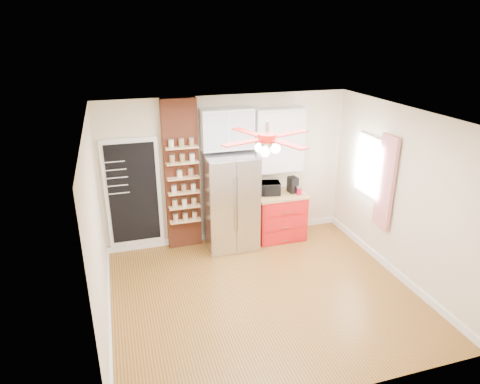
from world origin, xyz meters
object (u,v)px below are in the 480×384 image
object	(u,v)px
fridge	(231,202)
toaster_oven	(268,188)
red_cabinet	(279,216)
pantry_jar_oats	(179,174)
coffee_maker	(293,185)
ceiling_fan	(267,138)
canister_left	(299,191)

from	to	relation	value
fridge	toaster_oven	size ratio (longest dim) A/B	4.16
red_cabinet	pantry_jar_oats	size ratio (longest dim) A/B	7.58
red_cabinet	toaster_oven	world-z (taller)	toaster_oven
fridge	coffee_maker	bearing A→B (deg)	2.74
fridge	toaster_oven	bearing A→B (deg)	7.33
toaster_oven	coffee_maker	xyz separation A→B (m)	(0.47, -0.04, 0.03)
coffee_maker	ceiling_fan	bearing A→B (deg)	-131.83
ceiling_fan	canister_left	world-z (taller)	ceiling_fan
fridge	canister_left	bearing A→B (deg)	-3.90
toaster_oven	canister_left	world-z (taller)	toaster_oven
toaster_oven	pantry_jar_oats	size ratio (longest dim) A/B	3.39
coffee_maker	canister_left	distance (m)	0.18
red_cabinet	canister_left	bearing A→B (deg)	-23.44
ceiling_fan	toaster_oven	size ratio (longest dim) A/B	3.33
pantry_jar_oats	red_cabinet	bearing A→B (deg)	-3.72
toaster_oven	canister_left	size ratio (longest dim) A/B	3.26
ceiling_fan	coffee_maker	bearing A→B (deg)	55.33
coffee_maker	pantry_jar_oats	xyz separation A→B (m)	(-2.07, 0.11, 0.39)
red_cabinet	ceiling_fan	distance (m)	2.75
canister_left	ceiling_fan	bearing A→B (deg)	-128.75
pantry_jar_oats	canister_left	bearing A→B (deg)	-6.82
canister_left	toaster_oven	bearing A→B (deg)	161.25
red_cabinet	coffee_maker	size ratio (longest dim) A/B	3.20
ceiling_fan	fridge	bearing A→B (deg)	91.76
red_cabinet	ceiling_fan	size ratio (longest dim) A/B	0.67
red_cabinet	toaster_oven	distance (m)	0.61
red_cabinet	canister_left	world-z (taller)	canister_left
toaster_oven	coffee_maker	world-z (taller)	coffee_maker
coffee_maker	pantry_jar_oats	bearing A→B (deg)	169.79
fridge	red_cabinet	xyz separation A→B (m)	(0.97, 0.05, -0.42)
ceiling_fan	coffee_maker	distance (m)	2.47
fridge	pantry_jar_oats	bearing A→B (deg)	168.86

